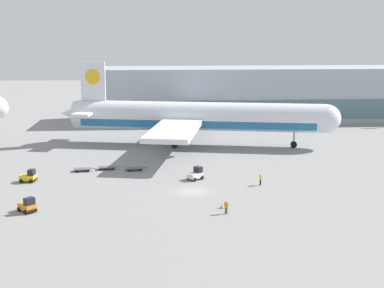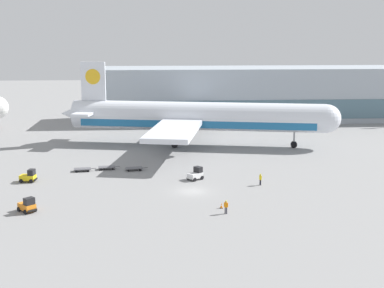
# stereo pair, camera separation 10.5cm
# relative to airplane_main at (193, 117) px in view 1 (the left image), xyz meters

# --- Properties ---
(ground_plane) EXTENTS (400.00, 400.00, 0.00)m
(ground_plane) POSITION_rel_airplane_main_xyz_m (-2.59, -33.51, -5.84)
(ground_plane) COLOR gray
(terminal_building) EXTENTS (90.00, 18.20, 14.00)m
(terminal_building) POSITION_rel_airplane_main_xyz_m (23.27, 33.17, 1.15)
(terminal_building) COLOR #9EA8B2
(terminal_building) RESTS_ON ground_plane
(airplane_main) EXTENTS (57.48, 48.63, 17.00)m
(airplane_main) POSITION_rel_airplane_main_xyz_m (0.00, 0.00, 0.00)
(airplane_main) COLOR silver
(airplane_main) RESTS_ON ground_plane
(baggage_tug_foreground) EXTENTS (2.78, 2.68, 2.00)m
(baggage_tug_foreground) POSITION_rel_airplane_main_xyz_m (-1.54, -27.03, -4.96)
(baggage_tug_foreground) COLOR silver
(baggage_tug_foreground) RESTS_ON ground_plane
(baggage_tug_mid) EXTENTS (2.65, 1.99, 2.00)m
(baggage_tug_mid) POSITION_rel_airplane_main_xyz_m (-27.59, -26.59, -4.96)
(baggage_tug_mid) COLOR yellow
(baggage_tug_mid) RESTS_ON ground_plane
(baggage_tug_far) EXTENTS (2.71, 2.75, 2.00)m
(baggage_tug_far) POSITION_rel_airplane_main_xyz_m (-24.44, -41.27, -4.96)
(baggage_tug_far) COLOR orange
(baggage_tug_far) RESTS_ON ground_plane
(baggage_dolly_lead) EXTENTS (3.77, 1.82, 0.48)m
(baggage_dolly_lead) POSITION_rel_airplane_main_xyz_m (-20.14, -20.53, -5.45)
(baggage_dolly_lead) COLOR #56565B
(baggage_dolly_lead) RESTS_ON ground_plane
(baggage_dolly_second) EXTENTS (3.77, 1.82, 0.48)m
(baggage_dolly_second) POSITION_rel_airplane_main_xyz_m (-16.18, -19.54, -5.45)
(baggage_dolly_second) COLOR #56565B
(baggage_dolly_second) RESTS_ON ground_plane
(baggage_dolly_third) EXTENTS (3.77, 1.82, 0.48)m
(baggage_dolly_third) POSITION_rel_airplane_main_xyz_m (-11.52, -20.55, -5.45)
(baggage_dolly_third) COLOR #56565B
(baggage_dolly_third) RESTS_ON ground_plane
(ground_crew_near) EXTENTS (0.34, 0.53, 1.80)m
(ground_crew_near) POSITION_rel_airplane_main_xyz_m (7.98, -30.97, -4.77)
(ground_crew_near) COLOR black
(ground_crew_near) RESTS_ON ground_plane
(ground_crew_far) EXTENTS (0.52, 0.36, 1.78)m
(ground_crew_far) POSITION_rel_airplane_main_xyz_m (1.02, -43.76, -4.79)
(ground_crew_far) COLOR black
(ground_crew_far) RESTS_ON ground_plane
(traffic_cone_near) EXTENTS (0.40, 0.40, 0.74)m
(traffic_cone_near) POSITION_rel_airplane_main_xyz_m (0.72, -41.51, -5.48)
(traffic_cone_near) COLOR black
(traffic_cone_near) RESTS_ON ground_plane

